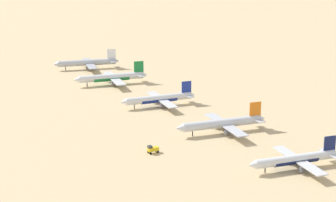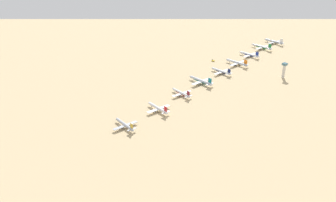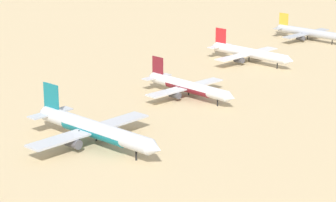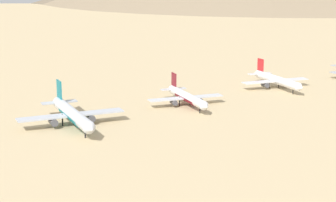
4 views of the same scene
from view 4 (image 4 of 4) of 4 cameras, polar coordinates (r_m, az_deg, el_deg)
parked_jet_5 at (r=232.40m, az=-9.18°, el=-1.26°), size 51.65×41.82×14.94m
parked_jet_6 at (r=263.49m, az=1.82°, el=0.38°), size 42.86×34.83×12.36m
parked_jet_7 at (r=306.73m, az=10.37°, el=1.99°), size 45.01×36.55×12.98m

